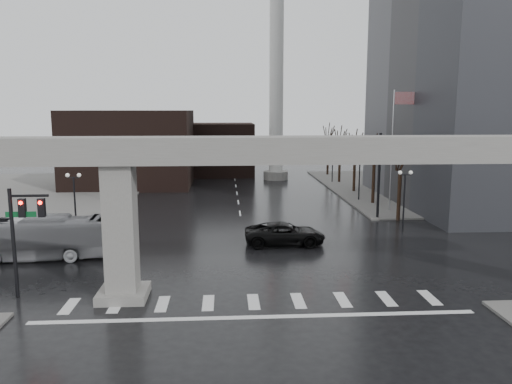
% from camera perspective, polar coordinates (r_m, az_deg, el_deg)
% --- Properties ---
extents(ground, '(160.00, 160.00, 0.00)m').
position_cam_1_polar(ground, '(28.07, -0.41, -11.68)').
color(ground, black).
rests_on(ground, ground).
extents(sidewalk_ne, '(28.00, 36.00, 0.15)m').
position_cam_1_polar(sidewalk_ne, '(68.68, 20.00, 0.43)').
color(sidewalk_ne, '#615F5C').
rests_on(sidewalk_ne, ground).
extents(sidewalk_nw, '(28.00, 36.00, 0.15)m').
position_cam_1_polar(sidewalk_nw, '(67.57, -24.86, -0.01)').
color(sidewalk_nw, '#615F5C').
rests_on(sidewalk_nw, ground).
extents(elevated_guideway, '(48.00, 2.60, 8.70)m').
position_cam_1_polar(elevated_guideway, '(26.49, 2.31, 2.42)').
color(elevated_guideway, gray).
rests_on(elevated_guideway, ground).
extents(office_tower, '(22.00, 26.00, 42.00)m').
position_cam_1_polar(office_tower, '(60.88, 26.93, 18.73)').
color(office_tower, '#5B5A5F').
rests_on(office_tower, ground).
extents(building_far_left, '(16.00, 14.00, 10.00)m').
position_cam_1_polar(building_far_left, '(69.49, -14.05, 4.91)').
color(building_far_left, black).
rests_on(building_far_left, ground).
extents(building_far_mid, '(10.00, 10.00, 8.00)m').
position_cam_1_polar(building_far_mid, '(78.39, -4.01, 4.91)').
color(building_far_mid, black).
rests_on(building_far_mid, ground).
extents(smokestack, '(3.60, 3.60, 30.00)m').
position_cam_1_polar(smokestack, '(72.61, 2.34, 11.95)').
color(smokestack, silver).
rests_on(smokestack, ground).
extents(signal_mast_arm, '(12.12, 0.43, 8.00)m').
position_cam_1_polar(signal_mast_arm, '(46.35, 9.46, 3.98)').
color(signal_mast_arm, black).
rests_on(signal_mast_arm, ground).
extents(signal_left_pole, '(2.30, 0.30, 6.00)m').
position_cam_1_polar(signal_left_pole, '(29.38, -25.12, -3.34)').
color(signal_left_pole, black).
rests_on(signal_left_pole, ground).
extents(flagpole_assembly, '(2.06, 0.12, 12.00)m').
position_cam_1_polar(flagpole_assembly, '(51.05, 15.64, 6.17)').
color(flagpole_assembly, silver).
rests_on(flagpole_assembly, ground).
extents(lamp_right_0, '(1.22, 0.32, 5.11)m').
position_cam_1_polar(lamp_right_0, '(43.36, 16.61, 0.21)').
color(lamp_right_0, black).
rests_on(lamp_right_0, ground).
extents(lamp_right_1, '(1.22, 0.32, 5.11)m').
position_cam_1_polar(lamp_right_1, '(56.57, 11.76, 2.47)').
color(lamp_right_1, black).
rests_on(lamp_right_1, ground).
extents(lamp_right_2, '(1.22, 0.32, 5.11)m').
position_cam_1_polar(lamp_right_2, '(70.09, 8.75, 3.86)').
color(lamp_right_2, black).
rests_on(lamp_right_2, ground).
extents(lamp_left_0, '(1.22, 0.32, 5.11)m').
position_cam_1_polar(lamp_left_0, '(42.44, -20.05, -0.16)').
color(lamp_left_0, black).
rests_on(lamp_left_0, ground).
extents(lamp_left_1, '(1.22, 0.32, 5.11)m').
position_cam_1_polar(lamp_left_1, '(55.87, -16.04, 2.22)').
color(lamp_left_1, black).
rests_on(lamp_left_1, ground).
extents(lamp_left_2, '(1.22, 0.32, 5.11)m').
position_cam_1_polar(lamp_left_2, '(69.53, -13.60, 3.66)').
color(lamp_left_2, black).
rests_on(lamp_left_2, ground).
extents(tree_right_0, '(1.09, 1.58, 7.50)m').
position_cam_1_polar(tree_right_0, '(47.54, 16.09, 0.18)').
color(tree_right_0, black).
rests_on(tree_right_0, ground).
extents(tree_right_1, '(1.09, 1.61, 7.67)m').
position_cam_1_polar(tree_right_1, '(55.04, 13.31, 1.57)').
color(tree_right_1, black).
rests_on(tree_right_1, ground).
extents(tree_right_2, '(1.10, 1.63, 7.85)m').
position_cam_1_polar(tree_right_2, '(62.67, 11.21, 2.63)').
color(tree_right_2, black).
rests_on(tree_right_2, ground).
extents(tree_right_3, '(1.11, 1.66, 8.02)m').
position_cam_1_polar(tree_right_3, '(70.38, 9.56, 3.46)').
color(tree_right_3, black).
rests_on(tree_right_3, ground).
extents(tree_right_4, '(1.12, 1.69, 8.19)m').
position_cam_1_polar(tree_right_4, '(78.15, 8.23, 4.12)').
color(tree_right_4, black).
rests_on(tree_right_4, ground).
extents(pickup_truck, '(6.09, 2.89, 1.68)m').
position_cam_1_polar(pickup_truck, '(37.86, 3.32, -4.77)').
color(pickup_truck, black).
rests_on(pickup_truck, ground).
extents(city_bus, '(10.74, 3.09, 2.96)m').
position_cam_1_polar(city_bus, '(37.24, -24.33, -4.84)').
color(city_bus, '#A5A4A9').
rests_on(city_bus, ground).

